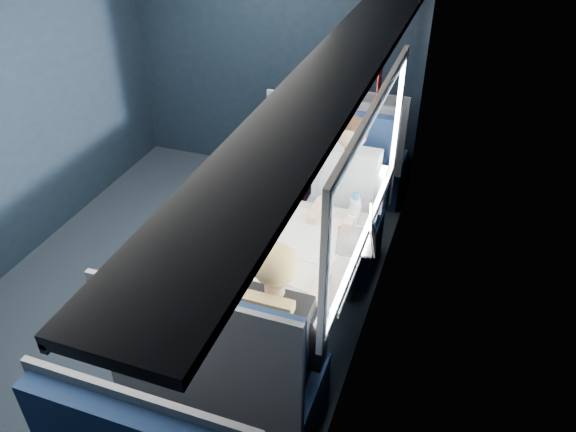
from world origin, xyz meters
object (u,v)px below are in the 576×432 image
(laptop, at_px, (363,236))
(cup, at_px, (352,220))
(seat_row_front, at_px, (348,159))
(woman, at_px, (279,329))
(bottle_small, at_px, (355,210))
(seat_bay_near, at_px, (317,210))
(man, at_px, (346,196))
(seat_bay_far, at_px, (226,380))
(table, at_px, (308,257))

(laptop, height_order, cup, laptop)
(cup, bearing_deg, seat_row_front, 104.67)
(woman, distance_m, bottle_small, 1.08)
(seat_bay_near, distance_m, bottle_small, 0.78)
(seat_bay_near, relative_size, man, 0.95)
(seat_row_front, bearing_deg, seat_bay_far, -90.00)
(laptop, bearing_deg, seat_bay_far, -115.83)
(seat_row_front, height_order, woman, woman)
(seat_row_front, height_order, laptop, seat_row_front)
(woman, bearing_deg, seat_bay_far, -146.18)
(table, xyz_separation_m, bottle_small, (0.21, 0.36, 0.18))
(seat_row_front, relative_size, cup, 14.58)
(bottle_small, bearing_deg, woman, -97.45)
(seat_bay_near, height_order, man, man)
(table, distance_m, bottle_small, 0.45)
(man, bearing_deg, seat_bay_near, 146.32)
(table, xyz_separation_m, seat_bay_near, (-0.19, 0.87, -0.24))
(cup, bearing_deg, woman, -97.44)
(seat_row_front, bearing_deg, seat_bay_near, -90.74)
(seat_bay_far, bearing_deg, cup, 72.23)
(table, bearing_deg, bottle_small, 59.89)
(seat_bay_near, height_order, cup, seat_bay_near)
(seat_bay_near, height_order, bottle_small, seat_bay_near)
(seat_bay_near, bearing_deg, laptop, -54.95)
(laptop, distance_m, bottle_small, 0.24)
(seat_bay_near, relative_size, woman, 0.95)
(seat_row_front, height_order, bottle_small, seat_row_front)
(seat_bay_far, relative_size, seat_row_front, 1.09)
(seat_row_front, distance_m, man, 1.17)
(seat_bay_near, height_order, seat_row_front, seat_bay_near)
(table, distance_m, cup, 0.40)
(seat_bay_near, distance_m, cup, 0.76)
(man, bearing_deg, cup, -70.08)
(seat_row_front, xyz_separation_m, cup, (0.38, -1.47, 0.37))
(table, relative_size, man, 0.76)
(seat_row_front, xyz_separation_m, woman, (0.25, -2.50, 0.32))
(seat_bay_far, bearing_deg, seat_row_front, 90.00)
(seat_bay_near, bearing_deg, table, -77.45)
(seat_row_front, distance_m, bottle_small, 1.55)
(seat_bay_near, relative_size, bottle_small, 5.35)
(table, distance_m, seat_row_front, 1.82)
(cup, bearing_deg, seat_bay_near, 125.97)
(seat_row_front, relative_size, bottle_small, 4.93)
(seat_bay_near, distance_m, woman, 1.63)
(seat_bay_far, bearing_deg, seat_bay_near, 90.39)
(seat_bay_far, xyz_separation_m, laptop, (0.50, 1.02, 0.39))
(seat_bay_far, bearing_deg, man, 80.97)
(man, bearing_deg, woman, -90.00)
(bottle_small, distance_m, cup, 0.07)
(man, height_order, laptop, man)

